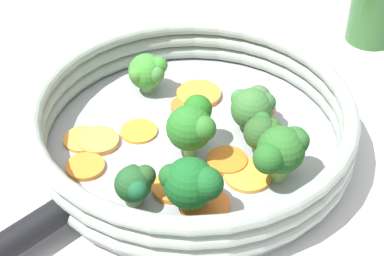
{
  "coord_description": "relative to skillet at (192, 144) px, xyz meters",
  "views": [
    {
      "loc": [
        0.34,
        -0.33,
        0.41
      ],
      "look_at": [
        0.0,
        0.0,
        0.03
      ],
      "focal_mm": 60.0,
      "sensor_mm": 36.0,
      "label": 1
    }
  ],
  "objects": [
    {
      "name": "carrot_slice_3",
      "position": [
        0.04,
        -0.06,
        0.01
      ],
      "size": [
        0.04,
        0.04,
        0.0
      ],
      "primitive_type": "cylinder",
      "rotation": [
        0.0,
        0.0,
        0.14
      ],
      "color": "orange",
      "rests_on": "skillet"
    },
    {
      "name": "carrot_slice_11",
      "position": [
        -0.04,
        0.03,
        0.01
      ],
      "size": [
        0.04,
        0.04,
        0.01
      ],
      "primitive_type": "cylinder",
      "rotation": [
        0.0,
        0.0,
        4.95
      ],
      "color": "orange",
      "rests_on": "skillet"
    },
    {
      "name": "broccoli_floret_4",
      "position": [
        0.06,
        0.04,
        0.03
      ],
      "size": [
        0.03,
        0.04,
        0.04
      ],
      "color": "#6C9756",
      "rests_on": "skillet"
    },
    {
      "name": "broccoli_floret_0",
      "position": [
        0.03,
        0.06,
        0.03
      ],
      "size": [
        0.04,
        0.05,
        0.05
      ],
      "color": "#6B8B4D",
      "rests_on": "skillet"
    },
    {
      "name": "carrot_slice_0",
      "position": [
        0.07,
        -0.05,
        0.01
      ],
      "size": [
        0.06,
        0.06,
        0.0
      ],
      "primitive_type": "cylinder",
      "rotation": [
        0.0,
        0.0,
        1.94
      ],
      "color": "orange",
      "rests_on": "skillet"
    },
    {
      "name": "broccoli_floret_1",
      "position": [
        0.06,
        -0.06,
        0.04
      ],
      "size": [
        0.05,
        0.04,
        0.05
      ],
      "color": "#79A75F",
      "rests_on": "skillet"
    },
    {
      "name": "broccoli_floret_5",
      "position": [
        0.03,
        -0.09,
        0.03
      ],
      "size": [
        0.04,
        0.04,
        0.04
      ],
      "color": "#6B8653",
      "rests_on": "skillet"
    },
    {
      "name": "skillet_rivet_left",
      "position": [
        -0.03,
        -0.14,
        0.01
      ],
      "size": [
        0.01,
        0.01,
        0.01
      ],
      "primitive_type": "sphere",
      "color": "#92949C",
      "rests_on": "skillet"
    },
    {
      "name": "carrot_slice_10",
      "position": [
        0.05,
        -0.0,
        0.01
      ],
      "size": [
        0.05,
        0.05,
        0.01
      ],
      "primitive_type": "cylinder",
      "rotation": [
        0.0,
        0.0,
        1.85
      ],
      "color": "orange",
      "rests_on": "skillet"
    },
    {
      "name": "carrot_slice_6",
      "position": [
        -0.04,
        -0.1,
        0.01
      ],
      "size": [
        0.04,
        0.04,
        0.0
      ],
      "primitive_type": "cylinder",
      "rotation": [
        0.0,
        0.0,
        0.08
      ],
      "color": "orange",
      "rests_on": "skillet"
    },
    {
      "name": "carrot_slice_1",
      "position": [
        0.01,
        0.08,
        0.01
      ],
      "size": [
        0.04,
        0.04,
        0.0
      ],
      "primitive_type": "cylinder",
      "rotation": [
        0.0,
        0.0,
        1.31
      ],
      "color": "orange",
      "rests_on": "skillet"
    },
    {
      "name": "ground_plane",
      "position": [
        0.0,
        0.0,
        -0.01
      ],
      "size": [
        4.0,
        4.0,
        0.0
      ],
      "primitive_type": "plane",
      "color": "#BAB6B7"
    },
    {
      "name": "carrot_slice_5",
      "position": [
        -0.05,
        0.05,
        0.01
      ],
      "size": [
        0.07,
        0.07,
        0.01
      ],
      "primitive_type": "cylinder",
      "rotation": [
        0.0,
        0.0,
        2.52
      ],
      "color": "orange",
      "rests_on": "skillet"
    },
    {
      "name": "skillet_rim_wall",
      "position": [
        0.0,
        0.0,
        0.03
      ],
      "size": [
        0.31,
        0.31,
        0.05
      ],
      "color": "#919D92",
      "rests_on": "skillet"
    },
    {
      "name": "carrot_slice_8",
      "position": [
        0.04,
        -0.04,
        0.01
      ],
      "size": [
        0.04,
        0.04,
        0.01
      ],
      "primitive_type": "cylinder",
      "rotation": [
        0.0,
        0.0,
        4.78
      ],
      "color": "orange",
      "rests_on": "skillet"
    },
    {
      "name": "carrot_slice_2",
      "position": [
        0.07,
        -0.0,
        0.01
      ],
      "size": [
        0.06,
        0.06,
        0.0
      ],
      "primitive_type": "cylinder",
      "rotation": [
        0.0,
        0.0,
        1.17
      ],
      "color": "orange",
      "rests_on": "skillet"
    },
    {
      "name": "skillet_rivet_right",
      "position": [
        0.04,
        -0.14,
        0.01
      ],
      "size": [
        0.01,
        0.01,
        0.01
      ],
      "primitive_type": "sphere",
      "color": "#98939B",
      "rests_on": "skillet"
    },
    {
      "name": "carrot_slice_4",
      "position": [
        -0.04,
        -0.03,
        0.01
      ],
      "size": [
        0.05,
        0.05,
        0.0
      ],
      "primitive_type": "cylinder",
      "rotation": [
        0.0,
        0.0,
        6.0
      ],
      "color": "orange",
      "rests_on": "skillet"
    },
    {
      "name": "broccoli_floret_6",
      "position": [
        0.01,
        -0.01,
        0.04
      ],
      "size": [
        0.05,
        0.05,
        0.06
      ],
      "color": "#88AB5D",
      "rests_on": "skillet"
    },
    {
      "name": "broccoli_floret_2",
      "position": [
        -0.09,
        0.02,
        0.03
      ],
      "size": [
        0.04,
        0.04,
        0.04
      ],
      "color": "#86A36D",
      "rests_on": "skillet"
    },
    {
      "name": "carrot_slice_9",
      "position": [
        -0.06,
        -0.07,
        0.01
      ],
      "size": [
        0.05,
        0.05,
        0.01
      ],
      "primitive_type": "cylinder",
      "rotation": [
        0.0,
        0.0,
        4.27
      ],
      "color": "#F1913E",
      "rests_on": "skillet"
    },
    {
      "name": "skillet",
      "position": [
        0.0,
        0.0,
        0.0
      ],
      "size": [
        0.29,
        0.29,
        0.01
      ],
      "primitive_type": "cylinder",
      "color": "#939699",
      "rests_on": "ground_plane"
    },
    {
      "name": "carrot_slice_7",
      "position": [
        -0.07,
        -0.08,
        0.01
      ],
      "size": [
        0.04,
        0.04,
        0.0
      ],
      "primitive_type": "cylinder",
      "rotation": [
        0.0,
        0.0,
        1.41
      ],
      "color": "orange",
      "rests_on": "skillet"
    },
    {
      "name": "broccoli_floret_3",
      "position": [
        0.09,
        0.02,
        0.04
      ],
      "size": [
        0.04,
        0.06,
        0.05
      ],
      "color": "#7BA54F",
      "rests_on": "skillet"
    }
  ]
}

